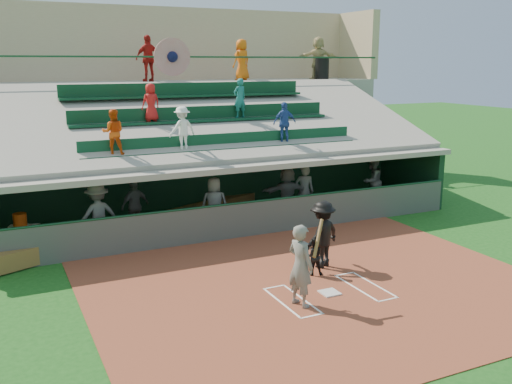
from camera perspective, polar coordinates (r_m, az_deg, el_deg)
name	(u,v)px	position (r m, az deg, el deg)	size (l,w,h in m)	color
ground	(330,294)	(13.90, 7.36, -10.08)	(100.00, 100.00, 0.00)	#164D15
dirt_slab	(319,286)	(14.28, 6.27, -9.35)	(11.00, 9.00, 0.02)	brown
home_plate	(330,293)	(13.88, 7.37, -9.95)	(0.43, 0.43, 0.03)	silver
batters_box_chalk	(330,293)	(13.89, 7.37, -9.99)	(2.65, 1.85, 0.01)	white
dugout_floor	(223,223)	(19.57, -3.33, -3.09)	(16.00, 3.50, 0.04)	gray
concourse_slab	(164,134)	(25.40, -9.16, 5.71)	(20.00, 3.00, 4.60)	gray
grandstand	(186,144)	(22.57, -7.02, 4.80)	(20.40, 10.40, 7.80)	#4F544F
batter_at_plate	(301,265)	(12.84, 4.49, -7.31)	(0.94, 0.81, 1.95)	#5E605B
catcher	(314,256)	(14.82, 5.78, -6.39)	(0.49, 0.38, 1.00)	black
home_umpire	(322,234)	(15.29, 6.65, -4.22)	(1.17, 0.67, 1.81)	black
dugout_bench	(216,207)	(20.59, -4.06, -1.52)	(16.72, 0.50, 0.50)	olive
white_table	(24,239)	(17.82, -22.21, -4.37)	(0.84, 0.63, 0.73)	white
water_cooler	(20,220)	(17.74, -22.54, -2.60)	(0.38, 0.38, 0.38)	#D8470C
dugout_player_a	(98,215)	(17.38, -15.55, -2.25)	(1.25, 0.72, 1.93)	#555954
dugout_player_b	(135,206)	(18.71, -12.01, -1.33)	(1.00, 0.42, 1.71)	#5B5D58
dugout_player_c	(215,204)	(18.37, -4.17, -1.24)	(0.87, 0.56, 1.77)	#61645F
dugout_player_d	(287,193)	(19.75, 3.13, -0.10)	(1.72, 0.55, 1.86)	#52544F
dugout_player_e	(304,192)	(19.96, 4.85, 0.03)	(0.68, 0.45, 1.87)	#51544F
dugout_player_f	(372,181)	(21.98, 11.52, 1.08)	(0.93, 0.73, 1.92)	#51544F
trash_bin	(322,69)	(27.47, 6.61, 12.14)	(0.65, 0.65, 0.97)	black
concourse_staff_a	(149,58)	(24.19, -10.70, 12.99)	(1.10, 0.46, 1.87)	#A11612
concourse_staff_b	(242,60)	(25.37, -1.44, 13.07)	(0.87, 0.56, 1.77)	#DA5D0C
concourse_staff_c	(318,58)	(27.73, 6.21, 13.18)	(1.82, 0.58, 1.96)	tan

